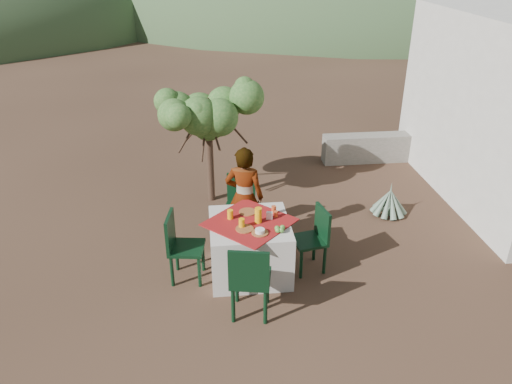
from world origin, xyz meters
The scene contains 21 objects.
ground centered at (0.00, 0.00, 0.00)m, with size 160.00×160.00×0.00m, color #352218.
table centered at (0.49, -0.07, 0.38)m, with size 1.30×1.30×0.76m.
chair_far centered at (0.45, 0.96, 0.51)m, with size 0.51×0.51×0.91m.
chair_near centered at (0.40, -0.98, 0.55)m, with size 0.54×0.54×0.99m.
chair_left centered at (-0.41, -0.13, 0.52)m, with size 0.49×0.49×0.94m.
chair_right centered at (1.34, -0.09, 0.49)m, with size 0.49×0.49×0.89m.
person centered at (0.48, 0.64, 0.75)m, with size 0.55×0.36×1.50m, color #8C6651.
shrub_tree centered at (0.10, 2.12, 1.43)m, with size 1.54×1.51×1.82m.
agave centered at (2.88, 1.25, 0.21)m, with size 0.57×0.59×0.62m.
stone_wall centered at (3.60, 3.40, 0.28)m, with size 2.60×0.35×0.55m, color gray.
plate_far centered at (0.48, 0.17, 0.77)m, with size 0.23×0.23×0.01m, color brown.
plate_near centered at (0.41, -0.25, 0.77)m, with size 0.23×0.23×0.01m, color brown.
glass_far centered at (0.25, 0.03, 0.82)m, with size 0.08×0.08×0.12m, color #FFAD10.
glass_near centered at (0.38, -0.20, 0.82)m, with size 0.07×0.07×0.12m, color #FFAD10.
juice_pitcher centered at (0.60, -0.10, 0.86)m, with size 0.09×0.09×0.20m, color #FFAD10.
bowl_plate centered at (0.59, -0.37, 0.77)m, with size 0.21×0.21×0.01m, color brown.
white_bowl centered at (0.59, -0.37, 0.80)m, with size 0.12×0.12×0.04m, color white.
jar_left centered at (0.84, 0.01, 0.80)m, with size 0.05×0.05×0.08m, color #CD5024.
jar_right centered at (0.83, 0.12, 0.81)m, with size 0.06×0.06×0.10m, color #CD5024.
napkin_holder centered at (0.75, -0.03, 0.81)m, with size 0.08×0.05×0.10m, color white.
fruit_cluster centered at (0.83, -0.35, 0.80)m, with size 0.13×0.12×0.07m.
Camera 1 is at (-0.03, -5.56, 3.97)m, focal length 35.00 mm.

